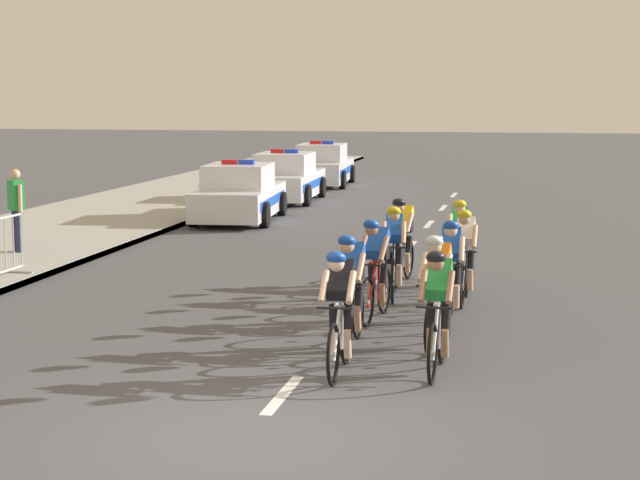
{
  "coord_description": "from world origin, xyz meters",
  "views": [
    {
      "loc": [
        2.75,
        -10.0,
        3.35
      ],
      "look_at": [
        -0.52,
        6.16,
        1.1
      ],
      "focal_mm": 61.6,
      "sensor_mm": 36.0,
      "label": 1
    }
  ],
  "objects": [
    {
      "name": "cyclist_tenth",
      "position": [
        1.4,
        8.77,
        0.79
      ],
      "size": [
        0.43,
        1.72,
        1.56
      ],
      "color": "black",
      "rests_on": "ground"
    },
    {
      "name": "police_car_nearest",
      "position": [
        -4.89,
        17.26,
        0.68
      ],
      "size": [
        2.26,
        4.52,
        1.59
      ],
      "color": "silver",
      "rests_on": "ground"
    },
    {
      "name": "cyclist_ninth",
      "position": [
        0.41,
        8.81,
        0.79
      ],
      "size": [
        0.45,
        1.72,
        1.56
      ],
      "color": "black",
      "rests_on": "ground"
    },
    {
      "name": "kerb_edge",
      "position": [
        -6.03,
        14.0,
        0.07
      ],
      "size": [
        0.16,
        60.0,
        0.13
      ],
      "primitive_type": "cube",
      "color": "#9E9E99",
      "rests_on": "ground"
    },
    {
      "name": "cyclist_second",
      "position": [
        1.59,
        2.74,
        0.79
      ],
      "size": [
        0.42,
        1.72,
        1.56
      ],
      "color": "black",
      "rests_on": "ground"
    },
    {
      "name": "police_car_second",
      "position": [
        -4.9,
        22.49,
        0.68
      ],
      "size": [
        2.12,
        4.46,
        1.59
      ],
      "color": "silver",
      "rests_on": "ground"
    },
    {
      "name": "cyclist_eighth",
      "position": [
        1.6,
        7.25,
        0.79
      ],
      "size": [
        0.42,
        1.72,
        1.56
      ],
      "color": "black",
      "rests_on": "ground"
    },
    {
      "name": "cyclist_third",
      "position": [
        0.34,
        3.92,
        0.79
      ],
      "size": [
        0.42,
        1.72,
        1.56
      ],
      "color": "black",
      "rests_on": "ground"
    },
    {
      "name": "cyclist_fifth",
      "position": [
        0.42,
        5.66,
        0.79
      ],
      "size": [
        0.45,
        1.72,
        1.56
      ],
      "color": "black",
      "rests_on": "ground"
    },
    {
      "name": "cyclist_fourth",
      "position": [
        1.46,
        4.1,
        0.79
      ],
      "size": [
        0.44,
        1.72,
        1.56
      ],
      "color": "black",
      "rests_on": "ground"
    },
    {
      "name": "cyclist_seventh",
      "position": [
        0.44,
        7.47,
        0.79
      ],
      "size": [
        0.45,
        1.72,
        1.56
      ],
      "color": "black",
      "rests_on": "ground"
    },
    {
      "name": "sidewalk_slab",
      "position": [
        -8.53,
        14.0,
        0.06
      ],
      "size": [
        5.16,
        60.0,
        0.12
      ],
      "primitive_type": "cube",
      "color": "#A3A099",
      "rests_on": "ground"
    },
    {
      "name": "police_car_third",
      "position": [
        -4.89,
        28.22,
        0.68
      ],
      "size": [
        2.18,
        4.49,
        1.59
      ],
      "color": "silver",
      "rests_on": "ground"
    },
    {
      "name": "cyclist_sixth",
      "position": [
        1.5,
        5.79,
        0.79
      ],
      "size": [
        0.43,
        1.72,
        1.56
      ],
      "color": "black",
      "rests_on": "ground"
    },
    {
      "name": "cyclist_lead",
      "position": [
        0.46,
        2.49,
        0.79
      ],
      "size": [
        0.42,
        1.72,
        1.56
      ],
      "color": "black",
      "rests_on": "ground"
    },
    {
      "name": "spectator_closest",
      "position": [
        -7.59,
        10.29,
        1.08
      ],
      "size": [
        0.44,
        0.41,
        1.68
      ],
      "color": "#23284C",
      "rests_on": "sidewalk_slab"
    },
    {
      "name": "ground_plane",
      "position": [
        0.0,
        0.0,
        0.0
      ],
      "size": [
        160.0,
        160.0,
        0.0
      ],
      "primitive_type": "plane",
      "color": "#4C4C51"
    },
    {
      "name": "lane_markings_centre",
      "position": [
        0.0,
        11.5,
        0.0
      ],
      "size": [
        0.14,
        29.6,
        0.01
      ],
      "color": "white",
      "rests_on": "ground"
    }
  ]
}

